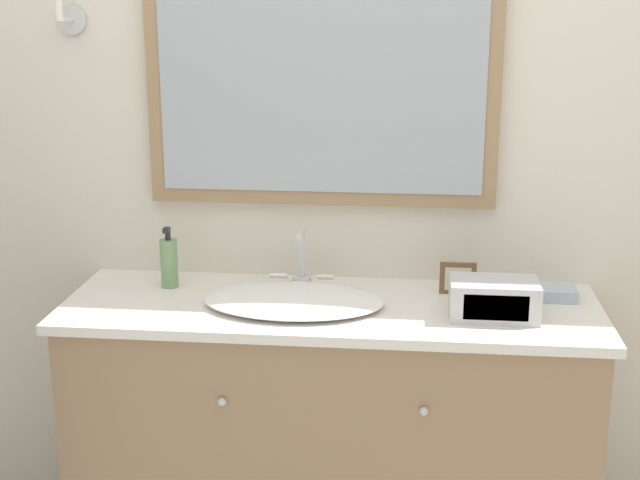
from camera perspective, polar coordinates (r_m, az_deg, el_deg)
The scene contains 7 objects.
wall_back at distance 2.87m, azimuth 1.23°, elevation 6.07°, with size 8.00×0.18×2.55m.
vanity_counter at distance 2.87m, azimuth 0.66°, elevation -12.10°, with size 1.62×0.55×0.85m.
sink_basin at distance 2.68m, azimuth -1.67°, elevation -3.80°, with size 0.54×0.40×0.19m.
soap_bottle at distance 2.87m, azimuth -9.64°, elevation -1.40°, with size 0.05×0.06×0.20m.
appliance_box at distance 2.62m, azimuth 11.07°, elevation -3.73°, with size 0.25×0.16×0.11m.
picture_frame at distance 2.80m, azimuth 8.81°, elevation -2.44°, with size 0.11×0.01×0.10m.
hand_towel_near_sink at distance 2.83m, azimuth 14.25°, elevation -3.25°, with size 0.18×0.12×0.04m.
Camera 1 is at (0.23, -2.24, 1.76)m, focal length 50.00 mm.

